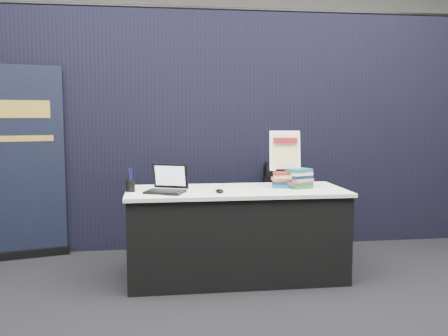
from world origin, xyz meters
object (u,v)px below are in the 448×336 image
Objects in this scene: display_table at (236,233)px; stacking_chair at (286,202)px; book_stack_short at (300,178)px; pullup_banner at (25,173)px; book_stack_tall at (285,179)px; info_sign at (285,151)px; laptop at (165,186)px.

stacking_chair is (0.63, 0.76, 0.12)m from display_table.
display_table is 0.71m from book_stack_short.
book_stack_short is 0.13× the size of pullup_banner.
book_stack_short is at bearing -112.37° from stacking_chair.
book_stack_tall is 2.46m from pullup_banner.
display_table is at bearing -157.62° from info_sign.
book_stack_short is (0.55, 0.01, 0.46)m from display_table.
book_stack_tall is (0.44, 0.07, 0.44)m from display_table.
stacking_chair is at bearing 57.28° from laptop.
laptop reaches higher than stacking_chair.
book_stack_tall is 0.12× the size of pullup_banner.
stacking_chair reaches higher than book_stack_tall.
laptop is 1.59× the size of book_stack_tall.
pullup_banner is (-2.44, 0.86, -0.02)m from book_stack_short.
pullup_banner is at bearing 171.02° from info_sign.
laptop is 1.08m from info_sign.
stacking_chair is at bearing -17.24° from pullup_banner.
book_stack_short is 2.58m from pullup_banner.
display_table is at bearing -39.53° from pullup_banner.
laptop is 1.63m from pullup_banner.
book_stack_tall reaches higher than display_table.
stacking_chair is (0.19, 0.69, -0.32)m from book_stack_tall.
laptop is (-0.59, -0.10, 0.43)m from display_table.
laptop is at bearing -159.43° from info_sign.
pullup_banner is at bearing 160.92° from book_stack_tall.
book_stack_tall is 0.12m from book_stack_short.
book_stack_tall is at bearing 9.11° from display_table.
info_sign reaches higher than book_stack_tall.
laptop is at bearing -174.17° from book_stack_short.
info_sign is at bearing 12.96° from display_table.
info_sign is 0.40× the size of stacking_chair.
laptop is 1.52× the size of book_stack_short.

